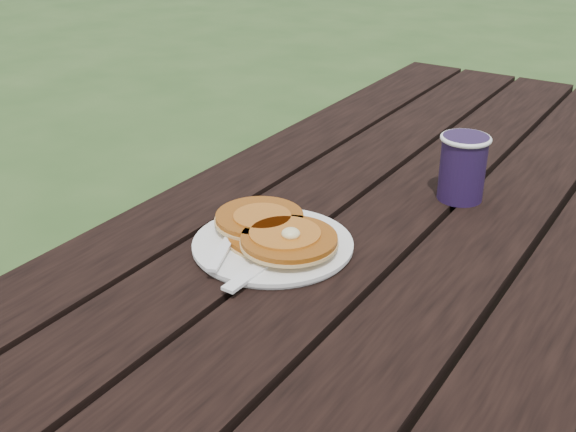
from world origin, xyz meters
The scene contains 6 objects.
picnic_table centered at (0.00, 0.00, 0.37)m, with size 1.36×1.80×0.75m.
plate centered at (-0.10, -0.25, 0.76)m, with size 0.23×0.23×0.01m, color white.
pancake_stack centered at (-0.10, -0.24, 0.77)m, with size 0.21×0.17×0.04m.
knife centered at (-0.07, -0.31, 0.76)m, with size 0.02×0.18×0.01m, color white.
fork centered at (-0.14, -0.33, 0.77)m, with size 0.03×0.16×0.01m, color white, non-canonical shape.
coffee_cup centered at (0.07, 0.07, 0.81)m, with size 0.08×0.08×0.11m.
Camera 1 is at (0.43, -1.03, 1.27)m, focal length 45.00 mm.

